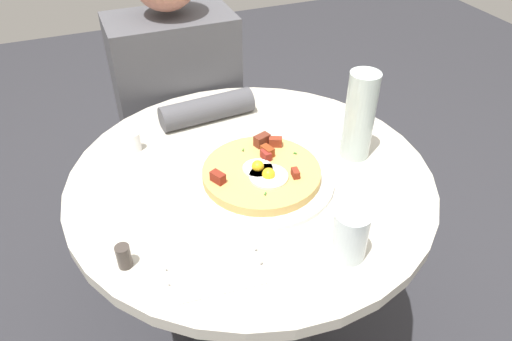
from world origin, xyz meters
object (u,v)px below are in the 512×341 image
pizza_plate (261,179)px  fork (216,271)px  water_bottle (359,116)px  salt_shaker (135,141)px  bread_plate (329,125)px  dining_table (251,226)px  water_glass (350,235)px  person_seated (182,136)px  breakfast_pizza (262,172)px  knife (211,257)px  pepper_shaker (124,256)px

pizza_plate → fork: size_ratio=1.87×
water_bottle → salt_shaker: size_ratio=4.52×
bread_plate → water_bottle: (0.00, 0.13, 0.11)m
dining_table → salt_shaker: size_ratio=17.53×
fork → water_glass: water_glass is taller
person_seated → water_bottle: 0.73m
breakfast_pizza → water_bottle: size_ratio=1.23×
knife → water_bottle: 0.49m
water_bottle → salt_shaker: 0.56m
dining_table → bread_plate: 0.34m
dining_table → knife: size_ratio=4.79×
pizza_plate → bread_plate: (-0.26, -0.15, -0.00)m
salt_shaker → pepper_shaker: (0.09, 0.37, 0.00)m
water_bottle → fork: bearing=28.1°
person_seated → bread_plate: 0.59m
person_seated → pizza_plate: bearing=95.4°
pepper_shaker → salt_shaker: bearing=-103.7°
water_bottle → dining_table: bearing=-4.8°
person_seated → pizza_plate: 0.63m
knife → pizza_plate: bearing=51.0°
person_seated → breakfast_pizza: person_seated is taller
water_glass → salt_shaker: size_ratio=2.16×
salt_shaker → pepper_shaker: bearing=76.3°
bread_plate → breakfast_pizza: bearing=29.4°
bread_plate → knife: size_ratio=0.88×
water_bottle → salt_shaker: bearing=-24.0°
pizza_plate → knife: pizza_plate is taller
knife → salt_shaker: 0.43m
breakfast_pizza → dining_table: bearing=-67.6°
pizza_plate → bread_plate: size_ratio=2.14×
dining_table → breakfast_pizza: (-0.01, 0.03, 0.20)m
pizza_plate → water_bottle: 0.28m
water_glass → salt_shaker: (0.31, -0.51, -0.03)m
dining_table → pizza_plate: size_ratio=2.56×
pizza_plate → water_bottle: bearing=-177.3°
bread_plate → dining_table: bearing=22.4°
water_glass → pepper_shaker: water_glass is taller
salt_shaker → person_seated: bearing=-118.6°
knife → pepper_shaker: (0.16, -0.05, 0.02)m
person_seated → pepper_shaker: bearing=68.7°
pizza_plate → salt_shaker: 0.34m
water_glass → dining_table: bearing=-75.1°
person_seated → fork: 0.85m
dining_table → salt_shaker: (0.23, -0.20, 0.20)m
dining_table → water_bottle: (-0.27, 0.02, 0.28)m
water_glass → breakfast_pizza: bearing=-76.0°
person_seated → salt_shaker: 0.47m
bread_plate → fork: size_ratio=0.88×
pizza_plate → bread_plate: 0.30m
fork → pepper_shaker: bearing=156.9°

